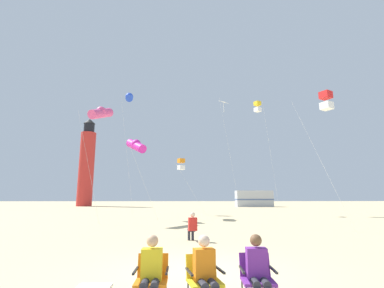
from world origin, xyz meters
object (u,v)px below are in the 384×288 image
(kite_tube_rainbow, at_px, (101,113))
(camp_chair_purple, at_px, (257,274))
(kite_tube_magenta, at_px, (136,145))
(lighthouse_distant, at_px, (87,164))
(spectator_yellow_chair, at_px, (205,271))
(kite_diamond_white, at_px, (224,107))
(kite_tube_blue, at_px, (129,98))
(spectator_purple_chair, at_px, (258,269))
(kite_box_gold, at_px, (258,107))
(rv_van_silver, at_px, (254,199))
(kite_flyer_standing, at_px, (192,226))
(kite_box_orange, at_px, (181,164))
(kite_box_scarlet, at_px, (326,101))
(camp_chair_orange, at_px, (152,275))
(spectator_orange_chair, at_px, (151,270))
(camp_chair_yellow, at_px, (203,276))

(kite_tube_rainbow, bearing_deg, camp_chair_purple, -64.53)
(kite_tube_magenta, xyz_separation_m, lighthouse_distant, (-14.55, 31.44, 1.95))
(spectator_yellow_chair, relative_size, kite_diamond_white, 0.09)
(kite_tube_rainbow, bearing_deg, kite_tube_blue, 82.06)
(kite_diamond_white, bearing_deg, camp_chair_purple, -97.57)
(spectator_purple_chair, relative_size, lighthouse_distant, 0.07)
(kite_box_gold, bearing_deg, rv_van_silver, 77.97)
(kite_box_gold, xyz_separation_m, kite_tube_blue, (-13.49, -2.41, 0.01))
(spectator_purple_chair, height_order, lighthouse_distant, lighthouse_distant)
(spectator_yellow_chair, relative_size, kite_tube_blue, 0.10)
(kite_flyer_standing, distance_m, kite_box_orange, 17.49)
(kite_tube_blue, height_order, kite_box_orange, kite_tube_blue)
(kite_diamond_white, height_order, kite_box_scarlet, kite_diamond_white)
(kite_tube_rainbow, height_order, kite_box_orange, kite_tube_rainbow)
(kite_box_orange, bearing_deg, spectator_yellow_chair, -88.69)
(camp_chair_orange, relative_size, kite_box_gold, 0.07)
(kite_flyer_standing, relative_size, kite_tube_rainbow, 0.13)
(kite_diamond_white, distance_m, lighthouse_distant, 33.51)
(kite_flyer_standing, height_order, rv_van_silver, rv_van_silver)
(spectator_orange_chair, height_order, kite_tube_rainbow, kite_tube_rainbow)
(spectator_orange_chair, bearing_deg, kite_tube_blue, 102.90)
(kite_diamond_white, distance_m, rv_van_silver, 24.25)
(kite_box_gold, relative_size, kite_tube_blue, 0.99)
(camp_chair_orange, height_order, spectator_purple_chair, spectator_purple_chair)
(camp_chair_purple, distance_m, kite_box_scarlet, 15.37)
(camp_chair_orange, distance_m, kite_box_scarlet, 16.31)
(spectator_orange_chair, distance_m, spectator_yellow_chair, 0.88)
(camp_chair_yellow, height_order, kite_tube_blue, kite_tube_blue)
(rv_van_silver, bearing_deg, camp_chair_orange, -106.94)
(spectator_yellow_chair, relative_size, kite_tube_rainbow, 0.13)
(camp_chair_purple, xyz_separation_m, lighthouse_distant, (-19.62, 49.14, 7.34))
(spectator_orange_chair, bearing_deg, kite_tube_magenta, 100.94)
(kite_flyer_standing, relative_size, kite_tube_magenta, 0.18)
(kite_box_gold, bearing_deg, spectator_orange_chair, -109.53)
(kite_diamond_white, bearing_deg, kite_box_orange, -166.12)
(kite_flyer_standing, height_order, kite_tube_rainbow, kite_tube_rainbow)
(spectator_purple_chair, bearing_deg, kite_box_gold, 76.82)
(kite_box_orange, relative_size, lighthouse_distant, 0.34)
(kite_box_gold, bearing_deg, kite_diamond_white, 167.07)
(spectator_orange_chair, xyz_separation_m, lighthouse_distant, (-17.86, 49.28, 7.22))
(spectator_yellow_chair, distance_m, kite_box_orange, 24.45)
(spectator_orange_chair, bearing_deg, kite_tube_rainbow, 110.26)
(spectator_purple_chair, xyz_separation_m, kite_tube_rainbow, (-7.46, 15.82, 7.40))
(kite_tube_rainbow, xyz_separation_m, kite_tube_blue, (0.85, 6.12, 3.42))
(spectator_orange_chair, bearing_deg, camp_chair_yellow, 6.44)
(camp_chair_orange, xyz_separation_m, spectator_yellow_chair, (0.88, -0.18, 0.11))
(camp_chair_yellow, relative_size, lighthouse_distant, 0.05)
(kite_tube_blue, distance_m, lighthouse_distant, 30.49)
(camp_chair_orange, distance_m, rv_van_silver, 47.34)
(spectator_purple_chair, bearing_deg, spectator_orange_chair, -177.40)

